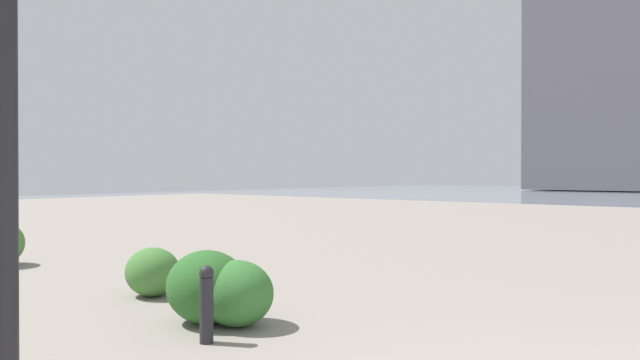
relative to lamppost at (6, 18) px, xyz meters
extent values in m
cube|color=#5B5660|center=(8.04, -63.49, 14.31)|extent=(15.11, 13.59, 33.78)
cylinder|color=#232328|center=(0.00, 0.00, -0.71)|extent=(0.14, 0.14, 3.73)
cylinder|color=#232328|center=(-0.32, -1.50, -2.29)|extent=(0.12, 0.12, 0.58)
sphere|color=#232328|center=(-0.32, -1.50, -1.96)|extent=(0.13, 0.13, 0.13)
ellipsoid|color=#477F38|center=(1.67, -2.29, -2.28)|extent=(0.70, 0.63, 0.59)
ellipsoid|color=#2D6628|center=(0.19, -1.93, -2.22)|extent=(0.86, 0.77, 0.73)
ellipsoid|color=#387533|center=(-0.12, -2.04, -2.26)|extent=(0.76, 0.68, 0.64)
camera|label=1|loc=(-4.11, 1.59, -1.10)|focal=30.62mm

